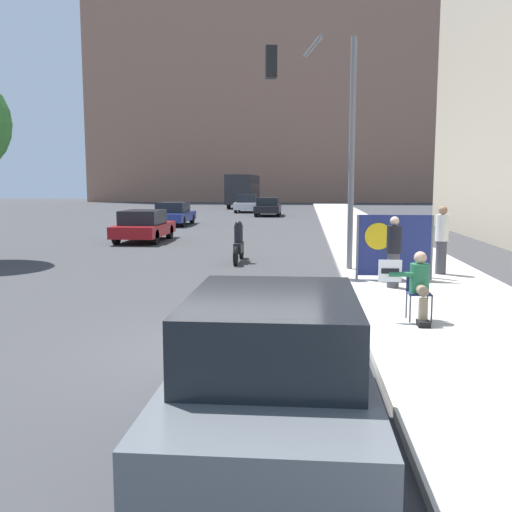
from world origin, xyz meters
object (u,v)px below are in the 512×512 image
jogger_on_sidewalk (394,252)px  protest_banner (394,245)px  car_on_road_midblock (174,214)px  motorcycle_on_road (239,245)px  car_on_road_nearest (144,226)px  car_on_road_far_lane (247,203)px  car_on_road_distant (268,207)px  seated_protester (419,284)px  city_bus_on_road (243,189)px  parked_car_curbside (273,368)px  traffic_light_pole (324,117)px  pedestrian_behind (442,239)px

jogger_on_sidewalk → protest_banner: size_ratio=0.87×
car_on_road_midblock → motorcycle_on_road: size_ratio=1.98×
car_on_road_nearest → motorcycle_on_road: (4.91, -6.17, -0.13)m
jogger_on_sidewalk → car_on_road_midblock: 22.86m
car_on_road_far_lane → car_on_road_distant: bearing=-67.6°
seated_protester → city_bus_on_road: 50.31m
parked_car_curbside → city_bus_on_road: bearing=96.4°
seated_protester → car_on_road_nearest: size_ratio=0.29×
seated_protester → car_on_road_far_lane: bearing=90.7°
motorcycle_on_road → seated_protester: bearing=-63.1°
car_on_road_midblock → car_on_road_far_lane: 15.83m
traffic_light_pole → car_on_road_midblock: (-8.41, 17.82, -3.65)m
protest_banner → car_on_road_distant: (-5.08, 29.69, -0.29)m
protest_banner → car_on_road_far_lane: (-7.28, 35.02, -0.24)m
seated_protester → jogger_on_sidewalk: size_ratio=0.74×
jogger_on_sidewalk → traffic_light_pole: (-1.57, 2.74, 3.38)m
seated_protester → protest_banner: 4.40m
jogger_on_sidewalk → car_on_road_far_lane: jogger_on_sidewalk is taller
seated_protester → motorcycle_on_road: (-4.14, 8.17, -0.24)m
pedestrian_behind → parked_car_curbside: bearing=66.3°
protest_banner → motorcycle_on_road: bearing=139.1°
car_on_road_midblock → motorcycle_on_road: 16.71m
car_on_road_distant → car_on_road_midblock: bearing=-116.3°
protest_banner → car_on_road_midblock: 21.95m
pedestrian_behind → motorcycle_on_road: 6.42m
parked_car_curbside → car_on_road_nearest: size_ratio=1.01×
car_on_road_far_lane → car_on_road_nearest: bearing=-94.6°
protest_banner → car_on_road_midblock: size_ratio=0.43×
traffic_light_pole → motorcycle_on_road: traffic_light_pole is taller
car_on_road_nearest → city_bus_on_road: (0.63, 35.24, 1.22)m
pedestrian_behind → car_on_road_nearest: (-10.70, 8.90, -0.38)m
car_on_road_midblock → parked_car_curbside: bearing=-75.0°
traffic_light_pole → parked_car_curbside: traffic_light_pole is taller
car_on_road_nearest → car_on_road_far_lane: bearing=85.4°
car_on_road_far_lane → motorcycle_on_road: car_on_road_far_lane is taller
pedestrian_behind → parked_car_curbside: (-3.96, -10.07, -0.32)m
traffic_light_pole → car_on_road_midblock: bearing=115.3°
seated_protester → car_on_road_distant: 34.42m
protest_banner → car_on_road_far_lane: protest_banner is taller
protest_banner → car_on_road_far_lane: 35.77m
jogger_on_sidewalk → car_on_road_nearest: jogger_on_sidewalk is taller
car_on_road_midblock → city_bus_on_road: city_bus_on_road is taller
traffic_light_pole → city_bus_on_road: (-6.92, 43.55, -2.44)m
jogger_on_sidewalk → seated_protester: bearing=101.1°
city_bus_on_road → traffic_light_pole: bearing=-81.0°
pedestrian_behind → car_on_road_nearest: 13.92m
jogger_on_sidewalk → car_on_road_distant: bearing=-68.9°
traffic_light_pole → car_on_road_distant: bearing=96.8°
pedestrian_behind → protest_banner: 1.77m
jogger_on_sidewalk → pedestrian_behind: pedestrian_behind is taller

